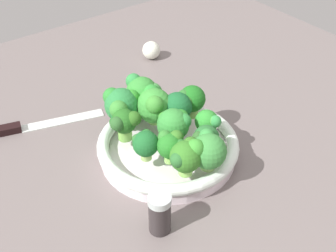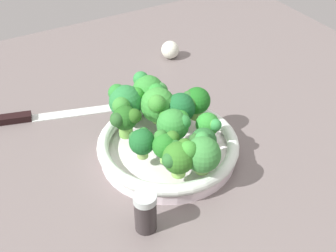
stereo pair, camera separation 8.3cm
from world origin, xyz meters
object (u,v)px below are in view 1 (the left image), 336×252
broccoli_floret_6 (171,145)px  broccoli_floret_11 (176,107)px  broccoli_floret_8 (208,122)px  broccoli_floret_10 (143,92)px  broccoli_floret_2 (124,122)px  bowl (168,147)px  broccoli_floret_1 (121,104)px  broccoli_floret_4 (145,143)px  broccoli_floret_5 (205,138)px  broccoli_floret_12 (207,151)px  knife (21,128)px  broccoli_floret_7 (186,156)px  broccoli_floret_3 (174,123)px  garlic_bulb (151,50)px  pepper_shaker (160,213)px  broccoli_floret_9 (154,104)px  broccoli_floret_0 (190,100)px

broccoli_floret_6 → broccoli_floret_11: 10.97cm
broccoli_floret_8 → broccoli_floret_10: size_ratio=0.71×
broccoli_floret_2 → bowl: bearing=54.0°
broccoli_floret_1 → broccoli_floret_6: (14.62, 0.81, -0.54)cm
broccoli_floret_4 → broccoli_floret_5: same height
broccoli_floret_4 → broccoli_floret_12: (8.28, 6.89, 0.54)cm
broccoli_floret_8 → knife: broccoli_floret_8 is taller
broccoli_floret_5 → broccoli_floret_10: 17.44cm
broccoli_floret_1 → broccoli_floret_4: bearing=-11.4°
broccoli_floret_6 → knife: size_ratio=0.23×
broccoli_floret_12 → broccoli_floret_11: bearing=165.1°
broccoli_floret_7 → broccoli_floret_2: bearing=-166.8°
broccoli_floret_10 → knife: (-14.07, -20.95, -7.83)cm
bowl → broccoli_floret_3: bearing=39.2°
broccoli_floret_6 → broccoli_floret_12: size_ratio=0.83×
broccoli_floret_11 → broccoli_floret_12: 13.66cm
broccoli_floret_6 → garlic_bulb: 44.70cm
broccoli_floret_6 → broccoli_floret_11: broccoli_floret_11 is taller
broccoli_floret_3 → broccoli_floret_1: bearing=-155.3°
broccoli_floret_8 → bowl: bearing=-118.3°
pepper_shaker → broccoli_floret_4: bearing=155.2°
broccoli_floret_9 → broccoli_floret_6: bearing=-21.2°
broccoli_floret_5 → broccoli_floret_2: bearing=-141.5°
broccoli_floret_7 → broccoli_floret_10: 20.05cm
broccoli_floret_5 → broccoli_floret_1: bearing=-157.2°
broccoli_floret_8 → broccoli_floret_0: bearing=169.8°
broccoli_floret_0 → broccoli_floret_10: (-7.19, -6.03, 0.35)cm
broccoli_floret_4 → broccoli_floret_5: size_ratio=1.00×
broccoli_floret_8 → broccoli_floret_9: 10.92cm
broccoli_floret_2 → broccoli_floret_5: (11.67, 9.30, -0.65)cm
broccoli_floret_4 → pepper_shaker: size_ratio=0.78×
garlic_bulb → broccoli_floret_2: bearing=-42.2°
broccoli_floret_8 → knife: 38.58cm
broccoli_floret_10 → broccoli_floret_8: bearing=19.2°
broccoli_floret_0 → garlic_bulb: (-29.87, 11.63, -5.77)cm
broccoli_floret_2 → knife: size_ratio=0.24×
broccoli_floret_2 → broccoli_floret_6: bearing=18.0°
broccoli_floret_1 → broccoli_floret_11: bearing=51.6°
broccoli_floret_6 → broccoli_floret_11: (-8.18, 7.31, 0.07)cm
broccoli_floret_4 → bowl: bearing=106.6°
broccoli_floret_7 → pepper_shaker: (4.40, -8.51, -4.16)cm
broccoli_floret_9 → pepper_shaker: bearing=-33.3°
broccoli_floret_10 → broccoli_floret_11: broccoli_floret_10 is taller
bowl → broccoli_floret_11: (-3.03, 4.09, 5.74)cm
broccoli_floret_0 → broccoli_floret_10: 9.39cm
broccoli_floret_8 → broccoli_floret_10: bearing=-160.8°
broccoli_floret_6 → broccoli_floret_10: 16.27cm
broccoli_floret_6 → broccoli_floret_7: bearing=0.6°
broccoli_floret_7 → broccoli_floret_12: (1.08, 3.75, 0.11)cm
broccoli_floret_6 → knife: (-29.58, -16.03, -7.22)cm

